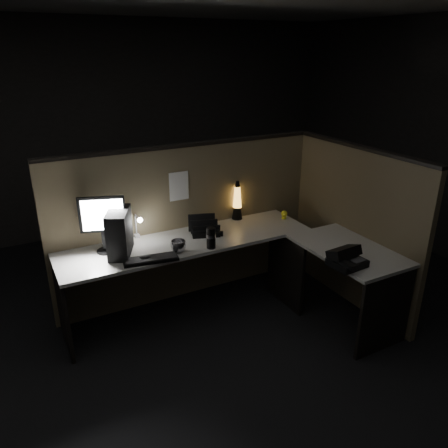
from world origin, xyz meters
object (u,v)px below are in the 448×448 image
pc_tower (119,232)px  lava_lamp (237,203)px  monitor (103,219)px  desk_phone (346,258)px  keyboard (151,260)px

pc_tower → lava_lamp: bearing=35.7°
monitor → lava_lamp: monitor is taller
lava_lamp → desk_phone: bearing=-78.9°
pc_tower → desk_phone: (1.51, -1.04, -0.13)m
desk_phone → pc_tower: bearing=141.2°
monitor → keyboard: 0.53m
keyboard → desk_phone: bearing=-21.6°
pc_tower → monitor: monitor is taller
monitor → pc_tower: bearing=-28.4°
pc_tower → keyboard: bearing=-30.4°
monitor → keyboard: size_ratio=1.10×
monitor → desk_phone: monitor is taller
pc_tower → desk_phone: pc_tower is taller
keyboard → desk_phone: 1.56m
monitor → desk_phone: bearing=-17.1°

